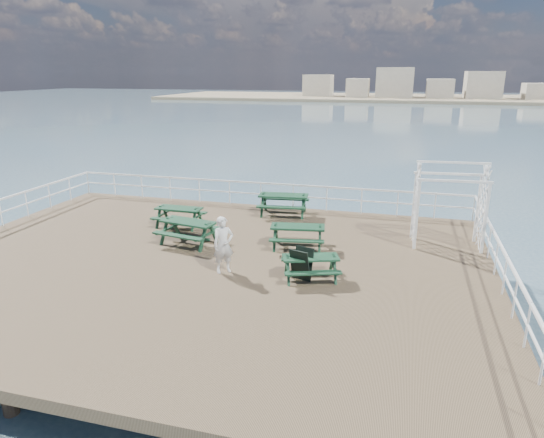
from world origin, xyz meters
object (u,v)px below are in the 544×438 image
(picnic_table_a, at_px, (179,213))
(person, at_px, (223,245))
(picnic_table_d, at_px, (188,227))
(picnic_table_e, at_px, (310,263))
(picnic_table_c, at_px, (298,232))
(trellis_arbor, at_px, (448,209))
(picnic_table_b, at_px, (283,200))

(picnic_table_a, height_order, person, person)
(picnic_table_d, distance_m, picnic_table_e, 5.01)
(picnic_table_d, xyz_separation_m, person, (2.07, -2.02, 0.26))
(picnic_table_c, distance_m, trellis_arbor, 5.19)
(trellis_arbor, bearing_deg, picnic_table_c, -166.23)
(picnic_table_b, xyz_separation_m, picnic_table_e, (2.34, -6.16, -0.13))
(picnic_table_a, bearing_deg, person, -49.08)
(picnic_table_b, relative_size, picnic_table_d, 1.01)
(picnic_table_d, xyz_separation_m, trellis_arbor, (8.61, 2.22, 0.70))
(picnic_table_c, relative_size, trellis_arbor, 0.69)
(picnic_table_d, bearing_deg, picnic_table_b, 72.34)
(person, bearing_deg, picnic_table_e, -34.30)
(picnic_table_b, bearing_deg, picnic_table_d, -124.48)
(picnic_table_b, xyz_separation_m, picnic_table_d, (-2.31, -4.33, -0.03))
(picnic_table_a, distance_m, trellis_arbor, 9.84)
(picnic_table_d, distance_m, trellis_arbor, 8.92)
(picnic_table_e, distance_m, trellis_arbor, 5.72)
(picnic_table_a, xyz_separation_m, picnic_table_d, (1.18, -1.71, 0.05))
(picnic_table_e, height_order, trellis_arbor, trellis_arbor)
(picnic_table_a, height_order, picnic_table_c, picnic_table_c)
(picnic_table_a, distance_m, picnic_table_e, 6.83)
(picnic_table_c, xyz_separation_m, picnic_table_e, (0.92, -2.44, -0.06))
(picnic_table_b, bearing_deg, picnic_table_a, -149.47)
(picnic_table_b, relative_size, picnic_table_e, 1.13)
(picnic_table_c, relative_size, person, 1.18)
(picnic_table_a, bearing_deg, picnic_table_b, 36.77)
(picnic_table_a, xyz_separation_m, picnic_table_e, (5.84, -3.54, -0.05))
(picnic_table_b, distance_m, picnic_table_e, 6.60)
(picnic_table_a, relative_size, picnic_table_e, 0.91)
(picnic_table_d, height_order, person, person)
(picnic_table_e, xyz_separation_m, person, (-2.59, -0.19, 0.36))
(picnic_table_d, height_order, picnic_table_e, picnic_table_d)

